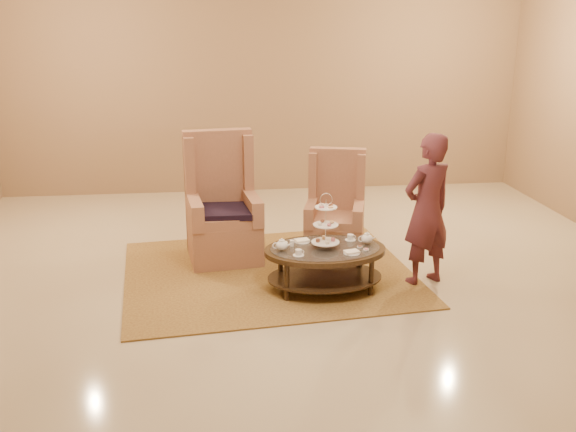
{
  "coord_description": "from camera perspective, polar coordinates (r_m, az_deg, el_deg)",
  "views": [
    {
      "loc": [
        -0.76,
        -5.86,
        2.62
      ],
      "look_at": [
        -0.05,
        0.2,
        0.73
      ],
      "focal_mm": 40.0,
      "sensor_mm": 36.0,
      "label": 1
    }
  ],
  "objects": [
    {
      "name": "wall_back",
      "position": [
        9.93,
        -2.3,
        12.18
      ],
      "size": [
        8.0,
        0.04,
        3.5
      ],
      "primitive_type": "cube",
      "color": "#947250",
      "rests_on": "ground"
    },
    {
      "name": "ground",
      "position": [
        6.47,
        0.68,
        -6.68
      ],
      "size": [
        8.0,
        8.0,
        0.0
      ],
      "primitive_type": "plane",
      "color": "#C3B391",
      "rests_on": "ground"
    },
    {
      "name": "person",
      "position": [
        6.56,
        12.25,
        0.53
      ],
      "size": [
        0.67,
        0.57,
        1.56
      ],
      "rotation": [
        0.0,
        0.0,
        3.54
      ],
      "color": "#522329",
      "rests_on": "ground"
    },
    {
      "name": "tea_table",
      "position": [
        6.37,
        3.32,
        -3.54
      ],
      "size": [
        1.23,
        0.87,
        1.01
      ],
      "rotation": [
        0.0,
        0.0,
        0.03
      ],
      "color": "black",
      "rests_on": "ground"
    },
    {
      "name": "armchair_left",
      "position": [
        7.25,
        -5.86,
        -0.02
      ],
      "size": [
        0.86,
        0.88,
        1.43
      ],
      "rotation": [
        0.0,
        0.0,
        0.12
      ],
      "color": "#A46B4D",
      "rests_on": "ground"
    },
    {
      "name": "ceiling",
      "position": [
        6.47,
        0.68,
        -6.68
      ],
      "size": [
        8.0,
        8.0,
        0.02
      ],
      "primitive_type": "cube",
      "color": "white",
      "rests_on": "ground"
    },
    {
      "name": "rug",
      "position": [
        6.9,
        -1.76,
        -5.04
      ],
      "size": [
        3.24,
        2.79,
        0.02
      ],
      "rotation": [
        0.0,
        0.0,
        0.1
      ],
      "color": "olive",
      "rests_on": "ground"
    },
    {
      "name": "armchair_right",
      "position": [
        7.4,
        4.23,
        -0.27
      ],
      "size": [
        0.79,
        0.81,
        1.2
      ],
      "rotation": [
        0.0,
        0.0,
        -0.26
      ],
      "color": "#A46B4D",
      "rests_on": "ground"
    }
  ]
}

